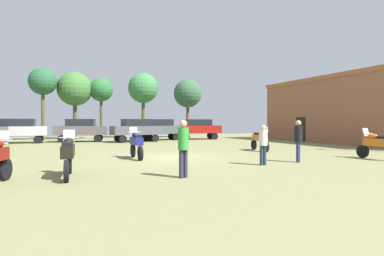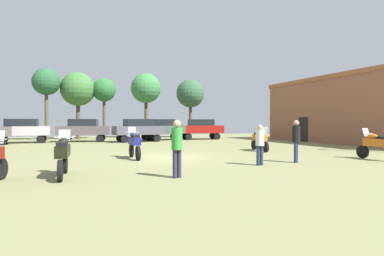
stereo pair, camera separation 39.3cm
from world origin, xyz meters
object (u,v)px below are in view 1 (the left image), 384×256
(motorcycle_7, at_px, (136,143))
(tree_8, at_px, (75,89))
(brick_building, at_px, (356,110))
(car_3, at_px, (81,129))
(car_2, at_px, (19,129))
(motorcycle_3, at_px, (68,154))
(tree_2, at_px, (43,82))
(motorcycle_5, at_px, (260,139))
(tree_5, at_px, (143,89))
(motorcycle_6, at_px, (378,144))
(tree_3, at_px, (101,90))
(person_1, at_px, (298,138))
(person_2, at_px, (183,144))
(car_5, at_px, (199,128))
(person_3, at_px, (263,142))
(car_6, at_px, (159,128))
(car_4, at_px, (137,129))
(tree_4, at_px, (188,94))

(motorcycle_7, xyz_separation_m, tree_8, (-2.11, 18.68, 4.27))
(brick_building, xyz_separation_m, car_3, (-21.16, 10.04, -1.60))
(car_2, bearing_deg, motorcycle_3, -168.22)
(car_3, bearing_deg, tree_2, 54.38)
(motorcycle_5, distance_m, car_2, 19.45)
(brick_building, height_order, tree_5, tree_5)
(motorcycle_6, distance_m, tree_8, 26.73)
(tree_3, bearing_deg, tree_8, 172.81)
(person_1, xyz_separation_m, person_2, (-5.94, -1.63, -0.00))
(motorcycle_3, height_order, person_1, person_1)
(tree_5, bearing_deg, car_5, -46.73)
(person_3, relative_size, tree_8, 0.24)
(motorcycle_3, bearing_deg, car_6, 69.51)
(person_2, xyz_separation_m, tree_8, (-2.37, 24.27, 3.94))
(car_4, relative_size, tree_3, 0.72)
(person_3, bearing_deg, car_5, -114.34)
(person_2, distance_m, tree_8, 24.70)
(car_2, xyz_separation_m, car_4, (9.32, -1.84, 0.00))
(motorcycle_7, distance_m, tree_4, 20.76)
(motorcycle_7, xyz_separation_m, tree_5, (4.86, 18.80, 4.64))
(brick_building, distance_m, person_1, 15.66)
(car_5, xyz_separation_m, car_6, (-4.05, 0.13, 0.00))
(person_1, bearing_deg, car_5, 42.20)
(car_3, relative_size, car_5, 1.02)
(tree_2, distance_m, tree_3, 5.40)
(motorcycle_5, distance_m, tree_2, 21.42)
(tree_4, xyz_separation_m, tree_8, (-11.81, 0.80, 0.12))
(car_2, relative_size, tree_3, 0.70)
(person_2, bearing_deg, tree_8, 76.21)
(motorcycle_3, bearing_deg, person_2, -19.60)
(motorcycle_5, bearing_deg, motorcycle_6, 122.69)
(motorcycle_3, xyz_separation_m, car_5, (12.41, 18.16, 0.44))
(brick_building, height_order, car_2, brick_building)
(tree_8, bearing_deg, motorcycle_5, -60.55)
(motorcycle_5, distance_m, tree_5, 18.46)
(person_2, bearing_deg, person_1, -4.01)
(motorcycle_5, xyz_separation_m, car_5, (1.58, 12.85, 0.45))
(motorcycle_5, distance_m, tree_8, 20.55)
(person_3, bearing_deg, motorcycle_6, 167.15)
(car_2, height_order, tree_5, tree_5)
(car_3, height_order, tree_4, tree_4)
(motorcycle_3, xyz_separation_m, car_2, (-3.50, 18.44, 0.44))
(motorcycle_3, xyz_separation_m, motorcycle_5, (10.84, 5.31, -0.02))
(car_3, height_order, person_2, car_3)
(car_6, bearing_deg, brick_building, -126.21)
(tree_4, bearing_deg, car_2, -167.61)
(car_3, distance_m, tree_3, 5.94)
(person_1, relative_size, tree_8, 0.27)
(person_2, relative_size, tree_4, 0.28)
(motorcycle_5, height_order, tree_4, tree_4)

